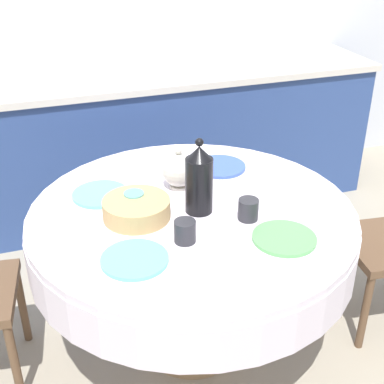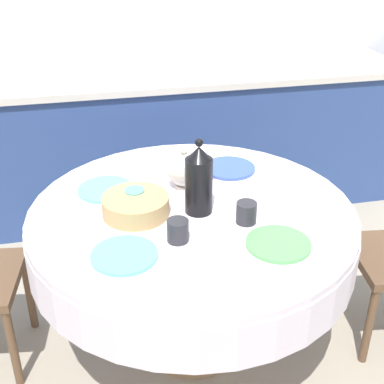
{
  "view_description": "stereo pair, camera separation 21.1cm",
  "coord_description": "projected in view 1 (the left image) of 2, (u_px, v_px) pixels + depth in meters",
  "views": [
    {
      "loc": [
        -0.6,
        -1.75,
        1.82
      ],
      "look_at": [
        0.0,
        0.0,
        0.8
      ],
      "focal_mm": 50.0,
      "sensor_mm": 36.0,
      "label": 1
    },
    {
      "loc": [
        -0.4,
        -1.81,
        1.82
      ],
      "look_at": [
        0.0,
        0.0,
        0.8
      ],
      "focal_mm": 50.0,
      "sensor_mm": 36.0,
      "label": 2
    }
  ],
  "objects": [
    {
      "name": "coffee_carafe",
      "position": [
        199.0,
        180.0,
        2.08
      ],
      "size": [
        0.11,
        0.11,
        0.31
      ],
      "color": "black",
      "rests_on": "dining_table"
    },
    {
      "name": "cup_near_right",
      "position": [
        248.0,
        209.0,
        2.07
      ],
      "size": [
        0.08,
        0.08,
        0.08
      ],
      "primitive_type": "cylinder",
      "color": "#28282D",
      "rests_on": "dining_table"
    },
    {
      "name": "dining_table",
      "position": [
        192.0,
        235.0,
        2.21
      ],
      "size": [
        1.33,
        1.33,
        0.72
      ],
      "color": "tan",
      "rests_on": "ground_plane"
    },
    {
      "name": "bread_basket",
      "position": [
        136.0,
        209.0,
        2.08
      ],
      "size": [
        0.26,
        0.26,
        0.08
      ],
      "primitive_type": "cylinder",
      "color": "tan",
      "rests_on": "dining_table"
    },
    {
      "name": "teapot",
      "position": [
        179.0,
        170.0,
        2.28
      ],
      "size": [
        0.2,
        0.15,
        0.19
      ],
      "color": "silver",
      "rests_on": "dining_table"
    },
    {
      "name": "plate_near_left",
      "position": [
        135.0,
        259.0,
        1.84
      ],
      "size": [
        0.24,
        0.24,
        0.01
      ],
      "primitive_type": "cylinder",
      "color": "#60BCB7",
      "rests_on": "dining_table"
    },
    {
      "name": "plate_near_right",
      "position": [
        284.0,
        238.0,
        1.95
      ],
      "size": [
        0.24,
        0.24,
        0.01
      ],
      "primitive_type": "cylinder",
      "color": "#5BA85B",
      "rests_on": "dining_table"
    },
    {
      "name": "plate_far_left",
      "position": [
        100.0,
        194.0,
        2.25
      ],
      "size": [
        0.24,
        0.24,
        0.01
      ],
      "primitive_type": "cylinder",
      "color": "#60BCB7",
      "rests_on": "dining_table"
    },
    {
      "name": "kitchen_counter",
      "position": [
        124.0,
        145.0,
        3.39
      ],
      "size": [
        3.24,
        0.64,
        0.91
      ],
      "color": "#2D4784",
      "rests_on": "ground_plane"
    },
    {
      "name": "plate_far_right",
      "position": [
        220.0,
        167.0,
        2.48
      ],
      "size": [
        0.24,
        0.24,
        0.01
      ],
      "primitive_type": "cylinder",
      "color": "#3856AD",
      "rests_on": "dining_table"
    },
    {
      "name": "ground_plane",
      "position": [
        192.0,
        343.0,
        2.5
      ],
      "size": [
        12.0,
        12.0,
        0.0
      ],
      "primitive_type": "plane",
      "color": "#9E937F"
    },
    {
      "name": "cup_far_right",
      "position": [
        192.0,
        174.0,
        2.33
      ],
      "size": [
        0.08,
        0.08,
        0.08
      ],
      "primitive_type": "cylinder",
      "color": "#CC4C3D",
      "rests_on": "dining_table"
    },
    {
      "name": "cup_near_left",
      "position": [
        185.0,
        231.0,
        1.93
      ],
      "size": [
        0.08,
        0.08,
        0.08
      ],
      "primitive_type": "cylinder",
      "color": "#28282D",
      "rests_on": "dining_table"
    },
    {
      "name": "cup_far_left",
      "position": [
        134.0,
        202.0,
        2.12
      ],
      "size": [
        0.08,
        0.08,
        0.08
      ],
      "primitive_type": "cylinder",
      "color": "#5BA39E",
      "rests_on": "dining_table"
    }
  ]
}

